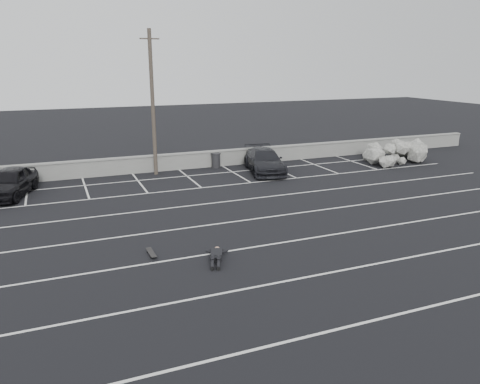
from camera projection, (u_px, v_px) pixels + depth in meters
name	position (u px, v px, depth m)	size (l,w,h in m)	color
ground	(249.00, 248.00, 17.64)	(120.00, 120.00, 0.00)	black
seawall	(163.00, 162.00, 29.98)	(50.00, 0.45, 1.06)	gray
stall_lines	(210.00, 214.00, 21.54)	(36.00, 20.05, 0.01)	silver
car_left	(10.00, 182.00, 24.23)	(1.78, 4.42, 1.51)	black
car_right	(265.00, 161.00, 29.58)	(2.03, 5.00, 1.45)	black
utility_pole	(153.00, 103.00, 28.00)	(1.15, 0.23, 8.63)	#4C4238
trash_bin	(216.00, 160.00, 30.89)	(0.65, 0.65, 0.96)	#242426
riprap_pile	(398.00, 154.00, 32.74)	(5.40, 3.80, 1.34)	#ABA9A0
person	(217.00, 252.00, 16.74)	(1.60, 2.34, 0.44)	black
skateboard	(152.00, 253.00, 16.95)	(0.24, 0.79, 0.10)	black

